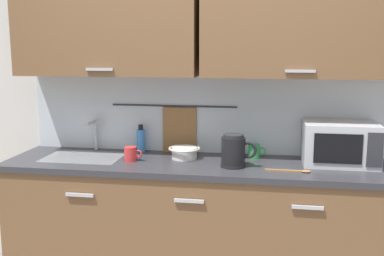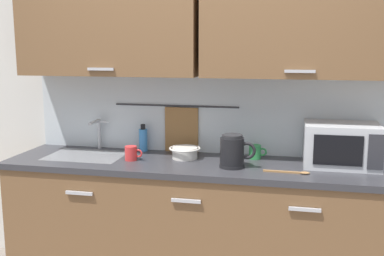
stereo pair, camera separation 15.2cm
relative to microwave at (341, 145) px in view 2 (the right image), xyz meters
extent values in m
cube|color=brown|center=(-0.91, -0.11, -0.61)|extent=(2.50, 0.60, 0.86)
cube|color=#B7B7BC|center=(-1.60, -0.42, -0.30)|extent=(0.18, 0.02, 0.02)
cube|color=#B7B7BC|center=(-0.91, -0.42, -0.30)|extent=(0.18, 0.02, 0.02)
cube|color=#B7B7BC|center=(-0.22, -0.42, -0.30)|extent=(0.18, 0.02, 0.02)
cube|color=#333338|center=(-0.91, -0.11, -0.16)|extent=(2.53, 0.63, 0.04)
cube|color=#9EA0A5|center=(-1.70, -0.09, -0.18)|extent=(0.52, 0.38, 0.09)
cube|color=silver|center=(-0.91, 0.22, 0.21)|extent=(3.70, 0.06, 2.50)
cube|color=silver|center=(-0.91, 0.19, 0.14)|extent=(2.50, 0.01, 0.55)
cube|color=brown|center=(-1.54, 0.03, 0.77)|extent=(1.23, 0.33, 0.70)
cube|color=#B7B7BC|center=(-1.54, -0.15, 0.47)|extent=(0.18, 0.01, 0.02)
cube|color=brown|center=(-0.28, 0.03, 0.77)|extent=(1.23, 0.33, 0.70)
cube|color=#B7B7BC|center=(-0.28, -0.15, 0.47)|extent=(0.18, 0.01, 0.02)
cylinder|color=#333338|center=(-1.12, 0.17, 0.19)|extent=(0.90, 0.01, 0.01)
cube|color=olive|center=(-1.08, 0.17, 0.01)|extent=(0.24, 0.02, 0.34)
cylinder|color=#B2B5BA|center=(-1.70, 0.14, -0.03)|extent=(0.03, 0.03, 0.22)
cylinder|color=#B2B5BA|center=(-1.70, 0.06, 0.07)|extent=(0.02, 0.16, 0.02)
cube|color=#B2B5BA|center=(-1.66, 0.14, 0.06)|extent=(0.07, 0.02, 0.01)
cube|color=silver|center=(0.00, 0.00, 0.00)|extent=(0.46, 0.34, 0.27)
cube|color=black|center=(-0.04, -0.17, 0.00)|extent=(0.29, 0.01, 0.18)
cube|color=#2D2D33|center=(0.18, -0.17, 0.00)|extent=(0.09, 0.01, 0.21)
cylinder|color=black|center=(-0.67, -0.19, -0.13)|extent=(0.16, 0.16, 0.02)
cylinder|color=black|center=(-0.67, -0.19, -0.03)|extent=(0.15, 0.15, 0.17)
cylinder|color=#262628|center=(-0.67, -0.19, 0.06)|extent=(0.13, 0.13, 0.02)
torus|color=black|center=(-0.57, -0.19, -0.02)|extent=(0.11, 0.02, 0.11)
cylinder|color=#3F8CD8|center=(-1.35, 0.13, -0.06)|extent=(0.06, 0.06, 0.16)
cylinder|color=black|center=(-1.35, 0.13, 0.04)|extent=(0.03, 0.03, 0.04)
cylinder|color=red|center=(-1.35, -0.15, -0.09)|extent=(0.08, 0.08, 0.09)
torus|color=red|center=(-1.29, -0.15, -0.09)|extent=(0.06, 0.01, 0.06)
cylinder|color=silver|center=(-1.01, -0.03, -0.10)|extent=(0.17, 0.17, 0.07)
torus|color=silver|center=(-1.01, -0.03, -0.07)|extent=(0.21, 0.21, 0.01)
cylinder|color=green|center=(-0.55, 0.07, -0.09)|extent=(0.08, 0.08, 0.09)
torus|color=green|center=(-0.49, 0.07, -0.09)|extent=(0.06, 0.01, 0.06)
cube|color=#9E7042|center=(-0.36, -0.25, -0.13)|extent=(0.22, 0.02, 0.01)
ellipsoid|color=#9E7042|center=(-0.22, -0.25, -0.13)|extent=(0.06, 0.04, 0.01)
camera|label=1|loc=(-0.46, -3.01, 0.61)|focal=43.21mm
camera|label=2|loc=(-0.31, -2.98, 0.61)|focal=43.21mm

